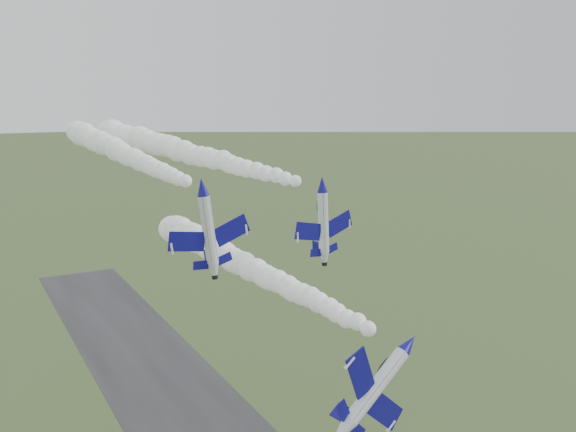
% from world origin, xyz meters
% --- Properties ---
extents(jet_lead, '(6.97, 13.69, 9.29)m').
position_xyz_m(jet_lead, '(5.07, -5.80, 33.42)').
color(jet_lead, silver).
extents(smoke_trail_jet_lead, '(14.31, 56.15, 4.62)m').
position_xyz_m(smoke_trail_jet_lead, '(1.13, 25.85, 34.69)').
color(smoke_trail_jet_lead, white).
extents(jet_pair_left, '(11.36, 13.72, 3.47)m').
position_xyz_m(jet_pair_left, '(-7.12, 21.31, 47.37)').
color(jet_pair_left, silver).
extents(smoke_trail_jet_pair_left, '(7.50, 64.72, 4.61)m').
position_xyz_m(smoke_trail_jet_pair_left, '(-8.93, 57.34, 49.26)').
color(smoke_trail_jet_pair_left, white).
extents(jet_pair_right, '(11.27, 13.26, 3.31)m').
position_xyz_m(jet_pair_right, '(11.77, 22.77, 46.22)').
color(jet_pair_right, silver).
extents(smoke_trail_jet_pair_right, '(20.70, 74.76, 5.72)m').
position_xyz_m(smoke_trail_jet_pair_right, '(4.65, 62.79, 48.19)').
color(smoke_trail_jet_pair_right, white).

